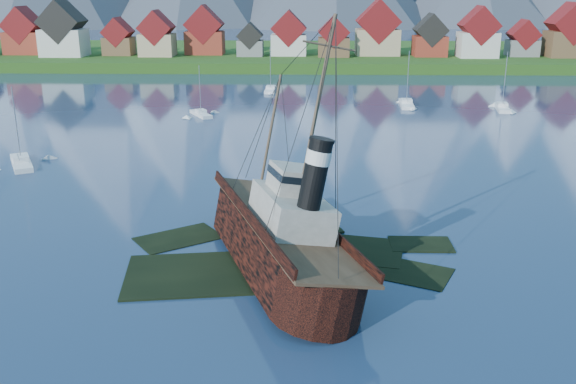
{
  "coord_description": "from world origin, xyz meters",
  "views": [
    {
      "loc": [
        3.67,
        -53.35,
        24.2
      ],
      "look_at": [
        1.97,
        6.0,
        5.0
      ],
      "focal_mm": 40.0,
      "sensor_mm": 36.0,
      "label": 1
    }
  ],
  "objects_px": {
    "sailboat_f": "(271,90)",
    "tugboat_wreck": "(275,232)",
    "sailboat_a": "(21,163)",
    "sailboat_e": "(406,105)",
    "sailboat_d": "(502,108)",
    "sailboat_c": "(201,115)"
  },
  "relations": [
    {
      "from": "sailboat_a",
      "to": "sailboat_e",
      "type": "distance_m",
      "value": 78.05
    },
    {
      "from": "sailboat_c",
      "to": "sailboat_d",
      "type": "xyz_separation_m",
      "value": [
        60.33,
        7.93,
        0.05
      ]
    },
    {
      "from": "tugboat_wreck",
      "to": "sailboat_c",
      "type": "height_order",
      "value": "tugboat_wreck"
    },
    {
      "from": "sailboat_a",
      "to": "sailboat_d",
      "type": "xyz_separation_m",
      "value": [
        79.96,
        44.51,
        0.02
      ]
    },
    {
      "from": "sailboat_d",
      "to": "sailboat_e",
      "type": "distance_m",
      "value": 19.23
    },
    {
      "from": "sailboat_a",
      "to": "sailboat_e",
      "type": "height_order",
      "value": "sailboat_e"
    },
    {
      "from": "sailboat_d",
      "to": "sailboat_f",
      "type": "distance_m",
      "value": 53.47
    },
    {
      "from": "sailboat_d",
      "to": "sailboat_f",
      "type": "bearing_deg",
      "value": 163.23
    },
    {
      "from": "sailboat_f",
      "to": "sailboat_e",
      "type": "bearing_deg",
      "value": -30.84
    },
    {
      "from": "tugboat_wreck",
      "to": "sailboat_a",
      "type": "distance_m",
      "value": 49.38
    },
    {
      "from": "sailboat_c",
      "to": "sailboat_d",
      "type": "distance_m",
      "value": 60.85
    },
    {
      "from": "sailboat_d",
      "to": "sailboat_e",
      "type": "xyz_separation_m",
      "value": [
        -18.81,
        3.99,
        -0.02
      ]
    },
    {
      "from": "sailboat_a",
      "to": "sailboat_e",
      "type": "relative_size",
      "value": 0.97
    },
    {
      "from": "sailboat_a",
      "to": "sailboat_d",
      "type": "height_order",
      "value": "sailboat_d"
    },
    {
      "from": "sailboat_f",
      "to": "tugboat_wreck",
      "type": "bearing_deg",
      "value": -85.27
    },
    {
      "from": "sailboat_a",
      "to": "sailboat_e",
      "type": "xyz_separation_m",
      "value": [
        61.15,
        48.5,
        0.0
      ]
    },
    {
      "from": "sailboat_a",
      "to": "sailboat_c",
      "type": "xyz_separation_m",
      "value": [
        19.62,
        36.58,
        -0.03
      ]
    },
    {
      "from": "tugboat_wreck",
      "to": "sailboat_d",
      "type": "bearing_deg",
      "value": 41.18
    },
    {
      "from": "tugboat_wreck",
      "to": "sailboat_d",
      "type": "distance_m",
      "value": 87.75
    },
    {
      "from": "sailboat_c",
      "to": "sailboat_e",
      "type": "distance_m",
      "value": 43.2
    },
    {
      "from": "tugboat_wreck",
      "to": "sailboat_c",
      "type": "distance_m",
      "value": 71.05
    },
    {
      "from": "sailboat_d",
      "to": "tugboat_wreck",
      "type": "bearing_deg",
      "value": -110.75
    }
  ]
}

